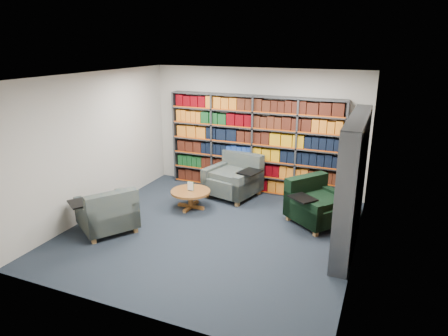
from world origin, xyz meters
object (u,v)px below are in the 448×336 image
at_px(chair_green_right, 315,205).
at_px(coffee_table, 191,194).
at_px(chair_teal_left, 235,179).
at_px(chair_teal_front, 108,214).

distance_m(chair_green_right, coffee_table, 2.53).
xyz_separation_m(chair_teal_left, coffee_table, (-0.58, -1.07, -0.07)).
bearing_deg(chair_green_right, chair_teal_front, -150.94).
bearing_deg(chair_teal_left, chair_green_right, -21.09).
distance_m(chair_teal_front, coffee_table, 1.78).
xyz_separation_m(chair_teal_left, chair_teal_front, (-1.46, -2.62, -0.04)).
distance_m(chair_green_right, chair_teal_front, 3.87).
bearing_deg(coffee_table, chair_green_right, 7.59).
xyz_separation_m(chair_teal_front, coffee_table, (0.88, 1.55, -0.03)).
height_order(chair_teal_left, chair_green_right, chair_teal_left).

